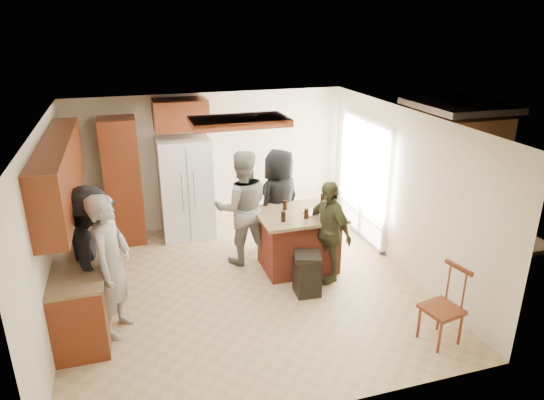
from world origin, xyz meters
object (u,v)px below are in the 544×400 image
object	(u,v)px
kitchen_island	(298,240)
spindle_chair	(443,309)
person_front_left	(112,266)
person_behind_left	(242,208)
person_side_right	(328,231)
person_behind_right	(279,202)
refrigerator	(186,188)
trash_bin	(307,274)
person_counter	(93,255)

from	to	relation	value
kitchen_island	spindle_chair	distance (m)	2.50
person_front_left	person_behind_left	distance (m)	2.39
person_side_right	kitchen_island	world-z (taller)	person_side_right
person_behind_right	person_side_right	world-z (taller)	person_behind_right
person_side_right	refrigerator	size ratio (longest dim) A/B	0.87
trash_bin	person_side_right	bearing A→B (deg)	36.26
person_front_left	spindle_chair	bearing A→B (deg)	-88.71
refrigerator	trash_bin	distance (m)	2.92
person_front_left	trash_bin	size ratio (longest dim) A/B	2.93
person_front_left	person_side_right	xyz separation A→B (m)	(3.03, 0.44, -0.14)
person_counter	spindle_chair	world-z (taller)	person_counter
trash_bin	spindle_chair	world-z (taller)	spindle_chair
person_side_right	refrigerator	distance (m)	2.84
spindle_chair	person_front_left	bearing A→B (deg)	160.02
kitchen_island	trash_bin	bearing A→B (deg)	-100.42
person_behind_left	person_behind_right	size ratio (longest dim) A/B	1.04
kitchen_island	person_side_right	bearing A→B (deg)	-57.89
spindle_chair	kitchen_island	bearing A→B (deg)	114.35
person_behind_left	person_counter	distance (m)	2.40
person_side_right	person_front_left	bearing A→B (deg)	-99.75
spindle_chair	person_behind_right	bearing A→B (deg)	111.44
person_front_left	person_counter	world-z (taller)	person_front_left
kitchen_island	spindle_chair	world-z (taller)	spindle_chair
person_counter	kitchen_island	xyz separation A→B (m)	(2.97, 0.53, -0.44)
person_behind_right	refrigerator	bearing A→B (deg)	-68.31
person_behind_left	person_front_left	bearing A→B (deg)	38.13
person_behind_right	trash_bin	xyz separation A→B (m)	(-0.03, -1.42, -0.57)
trash_bin	spindle_chair	distance (m)	1.91
person_behind_right	person_counter	size ratio (longest dim) A/B	0.98
person_behind_right	person_counter	bearing A→B (deg)	-7.83
person_behind_right	refrigerator	distance (m)	1.77
person_behind_left	refrigerator	distance (m)	1.46
person_behind_right	spindle_chair	distance (m)	3.16
person_behind_left	person_counter	bearing A→B (deg)	27.51
person_behind_right	refrigerator	world-z (taller)	refrigerator
person_front_left	refrigerator	bearing A→B (deg)	-3.96
person_behind_right	trash_bin	size ratio (longest dim) A/B	2.83
person_front_left	person_behind_right	size ratio (longest dim) A/B	1.04
person_behind_right	person_behind_left	bearing A→B (deg)	-15.58
person_counter	trash_bin	distance (m)	2.90
person_side_right	person_counter	world-z (taller)	person_counter
person_behind_left	spindle_chair	xyz separation A→B (m)	(1.81, -2.74, -0.48)
trash_bin	person_behind_left	bearing A→B (deg)	116.91
kitchen_island	refrigerator	bearing A→B (deg)	130.87
person_front_left	refrigerator	distance (m)	2.92
refrigerator	kitchen_island	xyz separation A→B (m)	(1.50, -1.73, -0.43)
refrigerator	kitchen_island	bearing A→B (deg)	-49.13
kitchen_island	trash_bin	world-z (taller)	kitchen_island
person_side_right	kitchen_island	xyz separation A→B (m)	(-0.29, 0.47, -0.31)
person_behind_right	kitchen_island	bearing A→B (deg)	70.12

